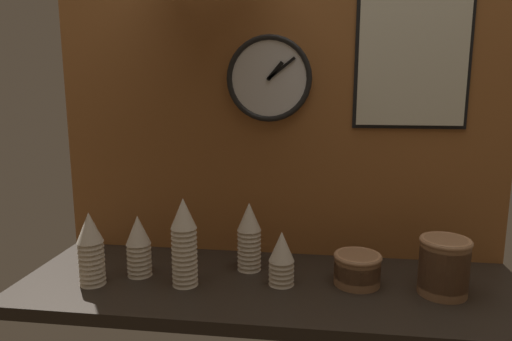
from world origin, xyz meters
name	(u,v)px	position (x,y,z in m)	size (l,w,h in m)	color
ground_plane	(270,286)	(0.00, 0.00, -0.02)	(1.60, 0.56, 0.04)	black
wall_tiled_back	(278,112)	(0.00, 0.27, 0.53)	(1.60, 0.03, 1.05)	#A3602D
cup_stack_left	(139,246)	(-0.43, -0.01, 0.10)	(0.08, 0.08, 0.20)	beige
cup_stack_far_left	(91,249)	(-0.55, -0.10, 0.12)	(0.08, 0.08, 0.23)	beige
cup_stack_center_right	(282,258)	(0.04, -0.02, 0.09)	(0.08, 0.08, 0.17)	beige
cup_stack_center	(249,236)	(-0.08, 0.08, 0.12)	(0.08, 0.08, 0.23)	beige
cup_stack_center_left	(184,242)	(-0.26, -0.06, 0.14)	(0.08, 0.08, 0.28)	beige
bowl_stack_far_right	(444,265)	(0.52, -0.02, 0.09)	(0.15, 0.15, 0.17)	#996B47
bowl_stack_right	(357,268)	(0.28, 0.01, 0.05)	(0.15, 0.15, 0.10)	#996B47
wall_clock	(269,79)	(-0.03, 0.23, 0.64)	(0.30, 0.03, 0.30)	white
menu_board	(413,55)	(0.45, 0.24, 0.72)	(0.38, 0.01, 0.49)	black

